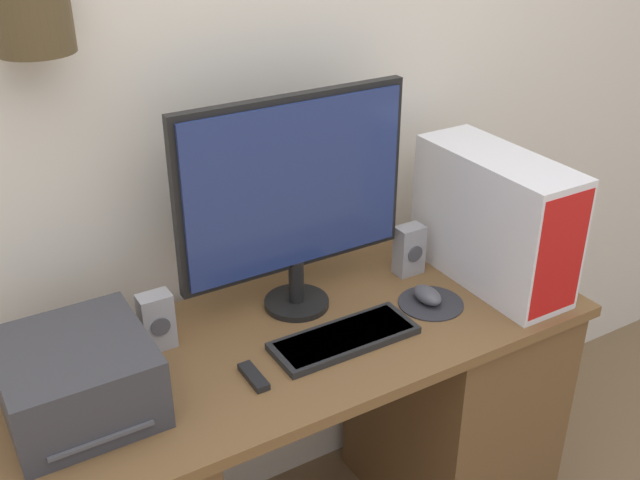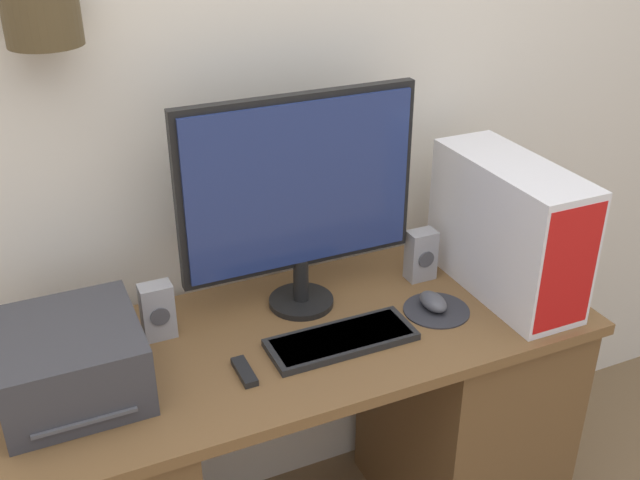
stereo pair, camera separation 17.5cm
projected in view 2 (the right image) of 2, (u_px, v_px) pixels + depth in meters
wall_back at (237, 76)px, 1.86m from camera, size 6.40×0.21×2.70m
desk at (297, 451)px, 2.02m from camera, size 1.50×0.59×0.79m
monitor at (299, 191)px, 1.82m from camera, size 0.61×0.17×0.56m
keyboard at (341, 339)px, 1.80m from camera, size 0.36×0.14×0.02m
mousepad at (436, 310)px, 1.93m from camera, size 0.17×0.17×0.00m
mouse at (433, 302)px, 1.93m from camera, size 0.06×0.10×0.04m
computer_tower at (508, 229)px, 1.95m from camera, size 0.18×0.48×0.36m
printer at (71, 361)px, 1.61m from camera, size 0.30×0.32×0.16m
speaker_left at (158, 311)px, 1.80m from camera, size 0.08×0.06×0.14m
speaker_right at (421, 255)px, 2.05m from camera, size 0.08×0.06×0.14m
remote_control at (244, 372)px, 1.70m from camera, size 0.03×0.10×0.02m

